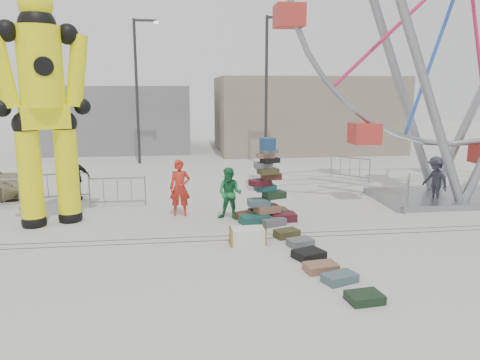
{
  "coord_description": "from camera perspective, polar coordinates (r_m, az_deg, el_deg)",
  "views": [
    {
      "loc": [
        -1.66,
        -12.16,
        4.31
      ],
      "look_at": [
        0.23,
        2.49,
        1.38
      ],
      "focal_mm": 35.0,
      "sensor_mm": 36.0,
      "label": 1
    }
  ],
  "objects": [
    {
      "name": "building_right",
      "position": [
        33.35,
        7.8,
        8.01
      ],
      "size": [
        12.0,
        8.0,
        5.0
      ],
      "primitive_type": "cube",
      "color": "gray",
      "rests_on": "ground"
    },
    {
      "name": "pedestrian_black",
      "position": [
        19.09,
        -19.37,
        0.28
      ],
      "size": [
        1.06,
        0.47,
        1.79
      ],
      "primitive_type": "imported",
      "rotation": [
        0.0,
        0.0,
        3.17
      ],
      "color": "black",
      "rests_on": "ground"
    },
    {
      "name": "row_case_1",
      "position": [
        13.13,
        7.36,
        -7.56
      ],
      "size": [
        0.78,
        0.65,
        0.2
      ],
      "primitive_type": "cube",
      "rotation": [
        0.0,
        0.0,
        0.29
      ],
      "color": "#595C60",
      "rests_on": "ground"
    },
    {
      "name": "pedestrian_green",
      "position": [
        15.42,
        -1.25,
        -1.68
      ],
      "size": [
        1.03,
        0.94,
        1.73
      ],
      "primitive_type": "imported",
      "rotation": [
        0.0,
        0.0,
        -0.4
      ],
      "color": "#1C713A",
      "rests_on": "ground"
    },
    {
      "name": "pedestrian_grey",
      "position": [
        19.08,
        22.7,
        0.01
      ],
      "size": [
        0.94,
        1.28,
        1.77
      ],
      "primitive_type": "imported",
      "rotation": [
        0.0,
        0.0,
        -1.3
      ],
      "color": "#292B36",
      "rests_on": "ground"
    },
    {
      "name": "crash_test_dummy",
      "position": [
        15.7,
        -22.87,
        8.96
      ],
      "size": [
        2.9,
        1.63,
        7.44
      ],
      "rotation": [
        0.0,
        0.0,
        0.4
      ],
      "color": "black",
      "rests_on": "ground"
    },
    {
      "name": "building_left",
      "position": [
        34.5,
        -14.67,
        7.36
      ],
      "size": [
        10.0,
        8.0,
        4.4
      ],
      "primitive_type": "cube",
      "color": "gray",
      "rests_on": "ground"
    },
    {
      "name": "pedestrian_red",
      "position": [
        15.97,
        -7.34,
        -0.96
      ],
      "size": [
        0.73,
        0.51,
        1.93
      ],
      "primitive_type": "imported",
      "rotation": [
        0.0,
        0.0,
        -0.07
      ],
      "color": "red",
      "rests_on": "ground"
    },
    {
      "name": "row_case_2",
      "position": [
        12.26,
        8.38,
        -8.96
      ],
      "size": [
        0.91,
        0.83,
        0.2
      ],
      "primitive_type": "cube",
      "rotation": [
        0.0,
        0.0,
        0.39
      ],
      "color": "black",
      "rests_on": "ground"
    },
    {
      "name": "barricade_dummy_a",
      "position": [
        18.94,
        -26.9,
        -1.45
      ],
      "size": [
        1.98,
        0.49,
        1.1
      ],
      "primitive_type": null,
      "rotation": [
        0.0,
        0.0,
        0.2
      ],
      "color": "gray",
      "rests_on": "ground"
    },
    {
      "name": "row_case_3",
      "position": [
        11.48,
        9.83,
        -10.45
      ],
      "size": [
        0.83,
        0.6,
        0.2
      ],
      "primitive_type": "cube",
      "rotation": [
        0.0,
        0.0,
        0.14
      ],
      "color": "#8B5E47",
      "rests_on": "ground"
    },
    {
      "name": "row_case_4",
      "position": [
        10.97,
        12.07,
        -11.59
      ],
      "size": [
        0.87,
        0.69,
        0.2
      ],
      "primitive_type": "cube",
      "rotation": [
        0.0,
        0.0,
        0.34
      ],
      "color": "#476165",
      "rests_on": "ground"
    },
    {
      "name": "ground",
      "position": [
        13.01,
        0.42,
        -8.12
      ],
      "size": [
        90.0,
        90.0,
        0.0
      ],
      "primitive_type": "plane",
      "color": "#9E9E99",
      "rests_on": "ground"
    },
    {
      "name": "barricade_dummy_b",
      "position": [
        19.29,
        -20.9,
        -0.76
      ],
      "size": [
        1.98,
        0.5,
        1.1
      ],
      "primitive_type": null,
      "rotation": [
        0.0,
        0.0,
        0.2
      ],
      "color": "gray",
      "rests_on": "ground"
    },
    {
      "name": "steamer_trunk",
      "position": [
        13.15,
        0.93,
        -6.84
      ],
      "size": [
        0.99,
        0.58,
        0.46
      ],
      "primitive_type": "cube",
      "rotation": [
        0.0,
        0.0,
        0.01
      ],
      "color": "silver",
      "rests_on": "ground"
    },
    {
      "name": "row_case_0",
      "position": [
        13.81,
        5.72,
        -6.5
      ],
      "size": [
        0.81,
        0.65,
        0.23
      ],
      "primitive_type": "cube",
      "rotation": [
        0.0,
        0.0,
        0.33
      ],
      "color": "#3D3C1E",
      "rests_on": "ground"
    },
    {
      "name": "suitcase_tower",
      "position": [
        15.29,
        3.2,
        -2.19
      ],
      "size": [
        2.0,
        1.75,
        2.73
      ],
      "rotation": [
        0.0,
        0.0,
        0.21
      ],
      "color": "#194C48",
      "rests_on": "ground"
    },
    {
      "name": "lamp_post_right",
      "position": [
        25.61,
        3.44,
        11.59
      ],
      "size": [
        1.41,
        0.25,
        8.0
      ],
      "color": "#2D2D30",
      "rests_on": "ground"
    },
    {
      "name": "barricade_wheel_back",
      "position": [
        22.78,
        13.25,
        1.42
      ],
      "size": [
        1.42,
        1.55,
        1.1
      ],
      "primitive_type": null,
      "rotation": [
        0.0,
        0.0,
        -0.83
      ],
      "color": "gray",
      "rests_on": "ground"
    },
    {
      "name": "lamp_post_left",
      "position": [
        27.25,
        -12.31,
        11.34
      ],
      "size": [
        1.41,
        0.25,
        8.0
      ],
      "color": "#2D2D30",
      "rests_on": "ground"
    },
    {
      "name": "track_line_far",
      "position": [
        13.94,
        -0.14,
        -6.75
      ],
      "size": [
        40.0,
        0.04,
        0.01
      ],
      "primitive_type": "cube",
      "color": "#47443F",
      "rests_on": "ground"
    },
    {
      "name": "track_line_near",
      "position": [
        13.57,
        0.07,
        -7.27
      ],
      "size": [
        40.0,
        0.04,
        0.01
      ],
      "primitive_type": "cube",
      "color": "#47443F",
      "rests_on": "ground"
    },
    {
      "name": "row_case_5",
      "position": [
        10.17,
        14.95,
        -13.67
      ],
      "size": [
        0.77,
        0.62,
        0.19
      ],
      "primitive_type": "cube",
      "rotation": [
        0.0,
        0.0,
        0.12
      ],
      "color": "black",
      "rests_on": "ground"
    },
    {
      "name": "barricade_wheel_front",
      "position": [
        18.02,
        19.72,
        -1.48
      ],
      "size": [
        1.07,
        1.79,
        1.1
      ],
      "primitive_type": null,
      "rotation": [
        0.0,
        0.0,
        1.06
      ],
      "color": "gray",
      "rests_on": "ground"
    },
    {
      "name": "barricade_dummy_c",
      "position": [
        17.74,
        -14.7,
        -1.38
      ],
      "size": [
        2.0,
        0.12,
        1.1
      ],
      "primitive_type": null,
      "rotation": [
        0.0,
        0.0,
        -0.01
      ],
      "color": "gray",
      "rests_on": "ground"
    }
  ]
}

